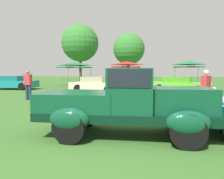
{
  "coord_description": "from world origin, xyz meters",
  "views": [
    {
      "loc": [
        0.95,
        -4.59,
        1.63
      ],
      "look_at": [
        -0.4,
        2.52,
        0.96
      ],
      "focal_mm": 31.77,
      "sensor_mm": 36.0,
      "label": 1
    }
  ],
  "objects_px": {
    "canopy_tent_left_field": "(75,65)",
    "canopy_tent_right_field": "(189,64)",
    "show_car_cream": "(97,85)",
    "canopy_tent_center_field": "(126,64)",
    "feature_pickup_truck": "(127,102)",
    "spectator_between_cars": "(28,84)",
    "show_car_teal": "(14,83)",
    "show_car_lime": "(179,85)",
    "spectator_near_truck": "(206,90)"
  },
  "relations": [
    {
      "from": "spectator_between_cars",
      "to": "canopy_tent_center_field",
      "type": "relative_size",
      "value": 0.59
    },
    {
      "from": "show_car_teal",
      "to": "canopy_tent_center_field",
      "type": "distance_m",
      "value": 11.25
    },
    {
      "from": "show_car_teal",
      "to": "feature_pickup_truck",
      "type": "bearing_deg",
      "value": -43.73
    },
    {
      "from": "feature_pickup_truck",
      "to": "canopy_tent_right_field",
      "type": "xyz_separation_m",
      "value": [
        4.48,
        16.8,
        1.56
      ]
    },
    {
      "from": "canopy_tent_left_field",
      "to": "canopy_tent_right_field",
      "type": "bearing_deg",
      "value": -1.59
    },
    {
      "from": "show_car_cream",
      "to": "canopy_tent_right_field",
      "type": "relative_size",
      "value": 1.66
    },
    {
      "from": "canopy_tent_left_field",
      "to": "canopy_tent_right_field",
      "type": "relative_size",
      "value": 1.21
    },
    {
      "from": "spectator_between_cars",
      "to": "show_car_teal",
      "type": "bearing_deg",
      "value": 132.53
    },
    {
      "from": "canopy_tent_left_field",
      "to": "canopy_tent_center_field",
      "type": "bearing_deg",
      "value": -5.47
    },
    {
      "from": "feature_pickup_truck",
      "to": "show_car_lime",
      "type": "height_order",
      "value": "feature_pickup_truck"
    },
    {
      "from": "show_car_cream",
      "to": "spectator_between_cars",
      "type": "distance_m",
      "value": 5.32
    },
    {
      "from": "show_car_lime",
      "to": "spectator_between_cars",
      "type": "height_order",
      "value": "spectator_between_cars"
    },
    {
      "from": "show_car_teal",
      "to": "canopy_tent_left_field",
      "type": "xyz_separation_m",
      "value": [
        3.57,
        6.0,
        1.83
      ]
    },
    {
      "from": "show_car_lime",
      "to": "canopy_tent_center_field",
      "type": "distance_m",
      "value": 7.55
    },
    {
      "from": "show_car_teal",
      "to": "spectator_between_cars",
      "type": "height_order",
      "value": "spectator_between_cars"
    },
    {
      "from": "show_car_lime",
      "to": "spectator_between_cars",
      "type": "relative_size",
      "value": 2.84
    },
    {
      "from": "show_car_lime",
      "to": "canopy_tent_right_field",
      "type": "xyz_separation_m",
      "value": [
        1.7,
        5.84,
        1.82
      ]
    },
    {
      "from": "canopy_tent_center_field",
      "to": "show_car_lime",
      "type": "bearing_deg",
      "value": -49.79
    },
    {
      "from": "show_car_teal",
      "to": "canopy_tent_left_field",
      "type": "bearing_deg",
      "value": 59.27
    },
    {
      "from": "show_car_lime",
      "to": "canopy_tent_left_field",
      "type": "bearing_deg",
      "value": 150.32
    },
    {
      "from": "show_car_teal",
      "to": "canopy_tent_center_field",
      "type": "xyz_separation_m",
      "value": [
        9.69,
        5.42,
        1.82
      ]
    },
    {
      "from": "spectator_near_truck",
      "to": "canopy_tent_right_field",
      "type": "height_order",
      "value": "canopy_tent_right_field"
    },
    {
      "from": "show_car_teal",
      "to": "canopy_tent_left_field",
      "type": "relative_size",
      "value": 1.26
    },
    {
      "from": "feature_pickup_truck",
      "to": "spectator_near_truck",
      "type": "height_order",
      "value": "feature_pickup_truck"
    },
    {
      "from": "feature_pickup_truck",
      "to": "spectator_between_cars",
      "type": "height_order",
      "value": "feature_pickup_truck"
    },
    {
      "from": "feature_pickup_truck",
      "to": "show_car_lime",
      "type": "xyz_separation_m",
      "value": [
        2.78,
        10.96,
        -0.27
      ]
    },
    {
      "from": "spectator_between_cars",
      "to": "canopy_tent_center_field",
      "type": "bearing_deg",
      "value": 69.08
    },
    {
      "from": "spectator_near_truck",
      "to": "canopy_tent_right_field",
      "type": "distance_m",
      "value": 13.54
    },
    {
      "from": "canopy_tent_left_field",
      "to": "canopy_tent_right_field",
      "type": "height_order",
      "value": "same"
    },
    {
      "from": "show_car_cream",
      "to": "spectator_near_truck",
      "type": "xyz_separation_m",
      "value": [
        6.15,
        -6.3,
        0.31
      ]
    },
    {
      "from": "spectator_near_truck",
      "to": "canopy_tent_center_field",
      "type": "height_order",
      "value": "canopy_tent_center_field"
    },
    {
      "from": "canopy_tent_center_field",
      "to": "spectator_near_truck",
      "type": "bearing_deg",
      "value": -70.3
    },
    {
      "from": "show_car_cream",
      "to": "canopy_tent_center_field",
      "type": "xyz_separation_m",
      "value": [
        1.45,
        6.8,
        1.82
      ]
    },
    {
      "from": "spectator_near_truck",
      "to": "canopy_tent_center_field",
      "type": "xyz_separation_m",
      "value": [
        -4.69,
        13.11,
        1.51
      ]
    },
    {
      "from": "canopy_tent_right_field",
      "to": "canopy_tent_left_field",
      "type": "bearing_deg",
      "value": 178.41
    },
    {
      "from": "canopy_tent_right_field",
      "to": "spectator_between_cars",
      "type": "bearing_deg",
      "value": -133.01
    },
    {
      "from": "spectator_between_cars",
      "to": "canopy_tent_left_field",
      "type": "bearing_deg",
      "value": 98.65
    },
    {
      "from": "spectator_near_truck",
      "to": "canopy_tent_left_field",
      "type": "height_order",
      "value": "canopy_tent_left_field"
    },
    {
      "from": "show_car_lime",
      "to": "canopy_tent_left_field",
      "type": "xyz_separation_m",
      "value": [
        -10.85,
        6.18,
        1.82
      ]
    },
    {
      "from": "show_car_lime",
      "to": "spectator_near_truck",
      "type": "relative_size",
      "value": 2.84
    },
    {
      "from": "canopy_tent_right_field",
      "to": "spectator_near_truck",
      "type": "bearing_deg",
      "value": -97.43
    },
    {
      "from": "spectator_near_truck",
      "to": "canopy_tent_left_field",
      "type": "relative_size",
      "value": 0.52
    },
    {
      "from": "show_car_lime",
      "to": "spectator_between_cars",
      "type": "distance_m",
      "value": 10.68
    },
    {
      "from": "canopy_tent_left_field",
      "to": "feature_pickup_truck",
      "type": "bearing_deg",
      "value": -64.78
    },
    {
      "from": "show_car_cream",
      "to": "canopy_tent_center_field",
      "type": "height_order",
      "value": "canopy_tent_center_field"
    },
    {
      "from": "show_car_teal",
      "to": "canopy_tent_right_field",
      "type": "bearing_deg",
      "value": 19.34
    },
    {
      "from": "show_car_teal",
      "to": "show_car_cream",
      "type": "bearing_deg",
      "value": -9.54
    },
    {
      "from": "feature_pickup_truck",
      "to": "spectator_between_cars",
      "type": "relative_size",
      "value": 2.63
    },
    {
      "from": "show_car_lime",
      "to": "canopy_tent_right_field",
      "type": "height_order",
      "value": "canopy_tent_right_field"
    },
    {
      "from": "show_car_teal",
      "to": "spectator_between_cars",
      "type": "xyz_separation_m",
      "value": [
        5.38,
        -5.86,
        0.31
      ]
    }
  ]
}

